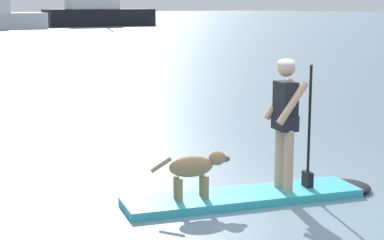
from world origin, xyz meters
TOP-DOWN VIEW (x-y plane):
  - ground_plane at (0.00, 0.00)m, footprint 400.00×400.00m
  - paddleboard at (0.21, -0.08)m, footprint 3.36×1.87m
  - person_paddler at (0.54, -0.21)m, footprint 0.68×0.59m
  - dog at (-0.60, 0.24)m, footprint 0.98×0.45m
  - moored_boat_starboard at (34.47, 58.66)m, footprint 13.19×5.78m

SIDE VIEW (x-z plane):
  - ground_plane at x=0.00m, z-range 0.00..0.00m
  - paddleboard at x=0.21m, z-range 0.00..0.10m
  - dog at x=-0.60m, z-range 0.20..0.77m
  - person_paddler at x=0.54m, z-range 0.23..1.91m
  - moored_boat_starboard at x=34.47m, z-range -4.77..7.69m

